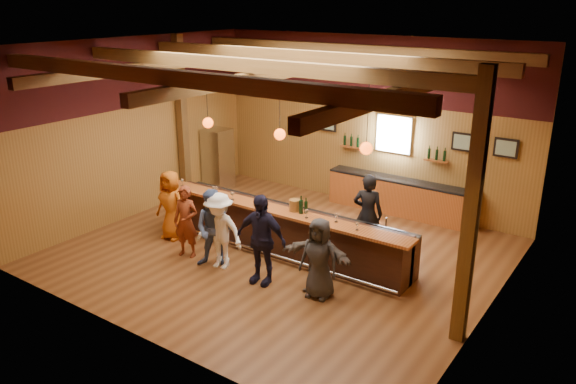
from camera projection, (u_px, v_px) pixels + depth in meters
The scene contains 27 objects.
room at pixel (281, 109), 11.49m from camera, with size 9.04×9.00×4.52m.
bar_counter at pixel (285, 229), 12.44m from camera, with size 6.30×1.07×1.11m.
back_bar_cabinet at pixel (401, 197), 14.58m from camera, with size 4.00×0.52×0.95m.
window at pixel (394, 134), 14.46m from camera, with size 0.95×0.09×0.95m.
framed_pictures at pixel (426, 137), 13.97m from camera, with size 5.35×0.05×0.45m.
wine_shelves at pixel (392, 151), 14.55m from camera, with size 3.00×0.18×0.30m.
pendant_lights at pixel (280, 134), 11.61m from camera, with size 4.24×0.24×1.37m.
stainless_fridge at pixel (218, 159), 16.43m from camera, with size 0.70×0.70×1.80m, color silver.
customer_orange at pixel (171, 205), 13.02m from camera, with size 0.80×0.52×1.65m, color #BC5711.
customer_redvest at pixel (186, 222), 12.12m from camera, with size 0.58×0.38×1.60m, color maroon.
customer_denim at pixel (214, 229), 11.61m from camera, with size 0.82×0.64×1.69m, color #485C90.
customer_white at pixel (219, 231), 11.57m from camera, with size 1.07×0.61×1.65m, color white.
customer_navy at pixel (261, 239), 10.94m from camera, with size 1.08×0.45×1.85m, color black.
customer_brown at pixel (319, 256), 10.60m from camera, with size 1.41×0.45×1.52m, color #5A4E48.
customer_dark at pixel (319, 258), 10.45m from camera, with size 0.77×0.50×1.57m, color #2C2B2E.
bartender at pixel (368, 214), 12.27m from camera, with size 0.66×0.43×1.80m, color black.
ice_bucket at pixel (295, 205), 11.83m from camera, with size 0.23×0.23×0.25m, color olive.
bottle_a at pixel (301, 207), 11.68m from camera, with size 0.08×0.08×0.39m.
bottle_b at pixel (306, 207), 11.71m from camera, with size 0.07×0.07×0.34m.
glass_a at pixel (182, 181), 13.40m from camera, with size 0.08×0.08×0.19m.
glass_b at pixel (214, 188), 12.92m from camera, with size 0.08×0.08×0.17m.
glass_c at pixel (216, 188), 12.90m from camera, with size 0.08×0.08×0.17m.
glass_d at pixel (232, 194), 12.48m from camera, with size 0.09×0.09×0.19m.
glass_e at pixel (259, 198), 12.29m from camera, with size 0.07×0.07×0.17m.
glass_f at pixel (307, 212), 11.45m from camera, with size 0.09×0.09×0.19m.
glass_g at pixel (336, 216), 11.25m from camera, with size 0.08×0.08×0.18m.
glass_h at pixel (357, 224), 10.86m from camera, with size 0.07×0.07×0.17m.
Camera 1 is at (6.62, -9.24, 5.38)m, focal length 35.00 mm.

